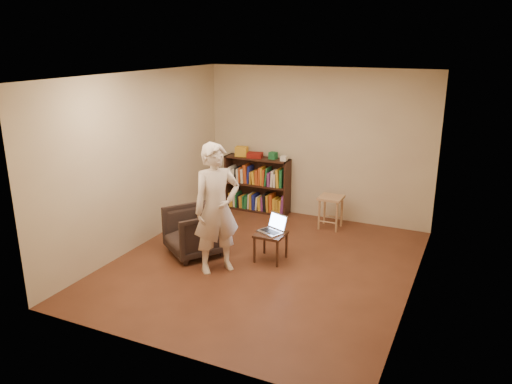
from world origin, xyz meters
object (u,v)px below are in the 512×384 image
at_px(bookshelf, 258,187).
at_px(person, 217,209).
at_px(side_table, 271,238).
at_px(laptop, 273,228).
at_px(armchair, 195,231).
at_px(stool, 331,203).

height_order(bookshelf, person, person).
distance_m(side_table, person, 0.96).
bearing_deg(bookshelf, laptop, -59.23).
bearing_deg(armchair, side_table, 48.83).
bearing_deg(armchair, bookshelf, 124.82).
bearing_deg(person, armchair, 99.84).
height_order(armchair, laptop, armchair).
distance_m(stool, side_table, 1.64).
bearing_deg(laptop, armchair, -140.04).
bearing_deg(stool, armchair, -129.02).
relative_size(stool, armchair, 0.72).
xyz_separation_m(bookshelf, person, (0.55, -2.48, 0.45)).
height_order(stool, person, person).
height_order(stool, side_table, stool).
height_order(stool, armchair, armchair).
relative_size(bookshelf, person, 0.68).
distance_m(armchair, side_table, 1.13).
xyz_separation_m(bookshelf, laptop, (1.08, -1.82, 0.03)).
relative_size(stool, person, 0.31).
relative_size(bookshelf, armchair, 1.57).
distance_m(bookshelf, side_table, 2.18).
bearing_deg(armchair, laptop, 52.39).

